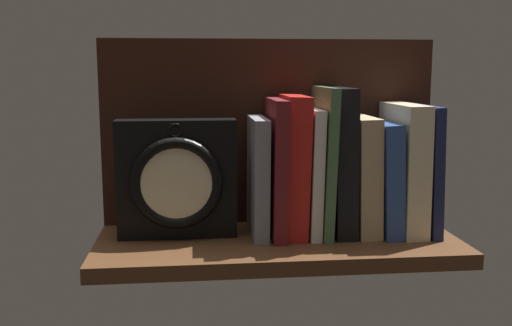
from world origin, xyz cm
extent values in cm
cube|color=#4C2D19|center=(0.00, 0.00, -1.25)|extent=(61.13, 24.70, 2.50)
cube|color=black|center=(0.00, 11.75, 16.91)|extent=(61.13, 1.20, 33.82)
cube|color=gray|center=(-3.05, 3.01, 10.15)|extent=(2.69, 13.74, 20.32)
cube|color=maroon|center=(-0.34, 3.01, 11.73)|extent=(2.56, 15.62, 23.49)
cube|color=red|center=(3.01, 3.01, 12.00)|extent=(4.47, 13.31, 24.10)
cube|color=silver|center=(6.15, 3.01, 10.90)|extent=(2.29, 14.09, 21.83)
cube|color=#476B44|center=(8.19, 3.01, 12.72)|extent=(2.30, 15.60, 25.47)
cube|color=black|center=(11.11, 3.01, 12.64)|extent=(4.08, 13.41, 25.35)
cube|color=tan|center=(15.11, 3.01, 10.16)|extent=(4.31, 13.93, 20.40)
cube|color=#2D4C8E|center=(18.89, 3.01, 9.70)|extent=(3.98, 15.24, 19.51)
cube|color=beige|center=(22.81, 3.01, 11.23)|extent=(4.32, 15.95, 22.50)
cube|color=#192147|center=(26.03, 3.01, 11.13)|extent=(2.36, 16.28, 22.29)
cube|color=black|center=(-16.87, 3.21, 10.05)|extent=(20.10, 4.81, 20.10)
torus|color=black|center=(-16.87, 0.40, 9.83)|extent=(15.39, 1.89, 15.39)
cylinder|color=beige|center=(-16.87, 0.40, 9.83)|extent=(12.42, 0.60, 12.42)
cube|color=black|center=(-17.47, -0.10, 8.43)|extent=(1.48, 0.30, 2.91)
cube|color=black|center=(-14.93, -0.10, 11.28)|extent=(4.07, 0.30, 3.15)
torus|color=black|center=(-16.87, 0.80, 18.52)|extent=(2.44, 0.44, 2.44)
camera|label=1|loc=(-13.97, -94.63, 28.46)|focal=40.80mm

